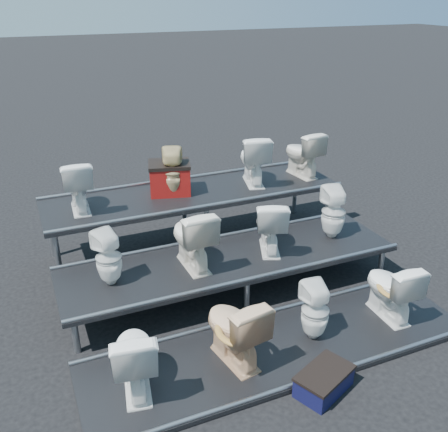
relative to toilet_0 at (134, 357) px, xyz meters
name	(u,v)px	position (x,y,z in m)	size (l,w,h in m)	color
ground	(230,289)	(1.55, 1.30, -0.43)	(80.00, 80.00, 0.00)	black
tier_front	(280,348)	(1.55, 0.00, -0.40)	(4.20, 1.20, 0.06)	black
tier_mid	(230,273)	(1.55, 1.30, -0.20)	(4.20, 1.20, 0.46)	black
tier_back	(195,219)	(1.55, 2.60, 0.00)	(4.20, 1.20, 0.86)	black
toilet_0	(134,357)	(0.00, 0.00, 0.00)	(0.41, 0.72, 0.74)	white
toilet_1	(234,328)	(1.01, 0.00, 0.02)	(0.43, 0.75, 0.77)	tan
toilet_2	(315,311)	(1.96, 0.00, -0.04)	(0.30, 0.30, 0.66)	white
toilet_3	(391,288)	(2.95, 0.00, -0.01)	(0.40, 0.71, 0.72)	white
toilet_4	(109,258)	(0.06, 1.30, 0.35)	(0.29, 0.30, 0.64)	white
toilet_5	(192,237)	(1.05, 1.30, 0.41)	(0.42, 0.74, 0.76)	silver
toilet_6	(270,225)	(2.09, 1.30, 0.38)	(0.39, 0.69, 0.70)	white
toilet_7	(334,212)	(3.04, 1.30, 0.38)	(0.32, 0.32, 0.70)	white
toilet_8	(77,185)	(-0.04, 2.60, 0.78)	(0.38, 0.67, 0.69)	white
toilet_9	(173,172)	(1.24, 2.60, 0.77)	(0.30, 0.31, 0.68)	#D1BA80
toilet_10	(253,159)	(2.49, 2.60, 0.80)	(0.41, 0.73, 0.74)	white
toilet_11	(302,153)	(3.32, 2.60, 0.78)	(0.39, 0.69, 0.70)	silver
red_crate	(170,179)	(1.23, 2.71, 0.63)	(0.55, 0.44, 0.40)	#A01411
step_stool	(324,382)	(1.64, -0.68, -0.33)	(0.55, 0.33, 0.20)	black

